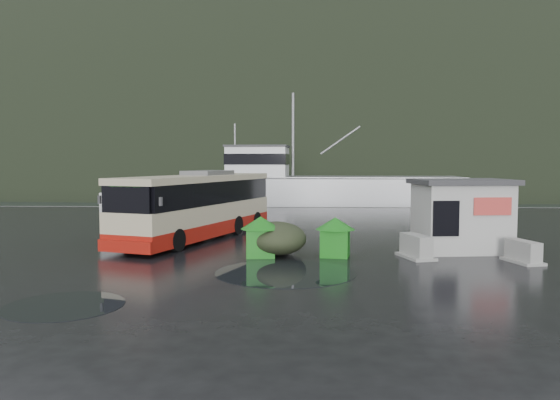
{
  "coord_description": "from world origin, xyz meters",
  "views": [
    {
      "loc": [
        2.37,
        -21.02,
        3.42
      ],
      "look_at": [
        1.56,
        3.53,
        1.7
      ],
      "focal_mm": 35.0,
      "sensor_mm": 36.0,
      "label": 1
    }
  ],
  "objects_px": {
    "dome_tent": "(277,254)",
    "jersey_barrier_a": "(416,258)",
    "white_van": "(149,236)",
    "fishing_trawler": "(328,199)",
    "waste_bin_left": "(335,256)",
    "coach_bus": "(199,238)",
    "jersey_barrier_c": "(435,250)",
    "ticket_kiosk": "(460,251)",
    "jersey_barrier_b": "(523,263)",
    "waste_bin_right": "(261,257)"
  },
  "relations": [
    {
      "from": "dome_tent",
      "to": "fishing_trawler",
      "type": "bearing_deg",
      "value": 83.26
    },
    {
      "from": "dome_tent",
      "to": "jersey_barrier_a",
      "type": "bearing_deg",
      "value": -7.63
    },
    {
      "from": "jersey_barrier_b",
      "to": "fishing_trawler",
      "type": "bearing_deg",
      "value": 98.82
    },
    {
      "from": "jersey_barrier_c",
      "to": "fishing_trawler",
      "type": "height_order",
      "value": "fishing_trawler"
    },
    {
      "from": "coach_bus",
      "to": "jersey_barrier_a",
      "type": "relative_size",
      "value": 6.46
    },
    {
      "from": "white_van",
      "to": "ticket_kiosk",
      "type": "bearing_deg",
      "value": -8.71
    },
    {
      "from": "ticket_kiosk",
      "to": "jersey_barrier_c",
      "type": "height_order",
      "value": "ticket_kiosk"
    },
    {
      "from": "waste_bin_left",
      "to": "fishing_trawler",
      "type": "distance_m",
      "value": 30.48
    },
    {
      "from": "dome_tent",
      "to": "fishing_trawler",
      "type": "relative_size",
      "value": 0.11
    },
    {
      "from": "coach_bus",
      "to": "jersey_barrier_a",
      "type": "bearing_deg",
      "value": -9.72
    },
    {
      "from": "coach_bus",
      "to": "jersey_barrier_a",
      "type": "distance_m",
      "value": 9.85
    },
    {
      "from": "jersey_barrier_b",
      "to": "ticket_kiosk",
      "type": "bearing_deg",
      "value": 121.04
    },
    {
      "from": "dome_tent",
      "to": "waste_bin_right",
      "type": "bearing_deg",
      "value": -134.13
    },
    {
      "from": "white_van",
      "to": "fishing_trawler",
      "type": "height_order",
      "value": "fishing_trawler"
    },
    {
      "from": "jersey_barrier_c",
      "to": "ticket_kiosk",
      "type": "bearing_deg",
      "value": -11.44
    },
    {
      "from": "jersey_barrier_a",
      "to": "jersey_barrier_c",
      "type": "distance_m",
      "value": 2.05
    },
    {
      "from": "dome_tent",
      "to": "jersey_barrier_b",
      "type": "distance_m",
      "value": 8.55
    },
    {
      "from": "coach_bus",
      "to": "ticket_kiosk",
      "type": "xyz_separation_m",
      "value": [
        10.67,
        -3.19,
        0.0
      ]
    },
    {
      "from": "waste_bin_left",
      "to": "jersey_barrier_b",
      "type": "relative_size",
      "value": 0.94
    },
    {
      "from": "jersey_barrier_a",
      "to": "jersey_barrier_c",
      "type": "height_order",
      "value": "jersey_barrier_c"
    },
    {
      "from": "waste_bin_right",
      "to": "jersey_barrier_a",
      "type": "distance_m",
      "value": 5.54
    },
    {
      "from": "jersey_barrier_c",
      "to": "dome_tent",
      "type": "bearing_deg",
      "value": -170.07
    },
    {
      "from": "waste_bin_right",
      "to": "ticket_kiosk",
      "type": "bearing_deg",
      "value": 10.85
    },
    {
      "from": "dome_tent",
      "to": "jersey_barrier_a",
      "type": "xyz_separation_m",
      "value": [
        4.98,
        -0.67,
        0.0
      ]
    },
    {
      "from": "jersey_barrier_c",
      "to": "fishing_trawler",
      "type": "bearing_deg",
      "value": 95.01
    },
    {
      "from": "ticket_kiosk",
      "to": "fishing_trawler",
      "type": "relative_size",
      "value": 0.13
    },
    {
      "from": "jersey_barrier_c",
      "to": "white_van",
      "type": "bearing_deg",
      "value": 163.4
    },
    {
      "from": "ticket_kiosk",
      "to": "jersey_barrier_a",
      "type": "height_order",
      "value": "ticket_kiosk"
    },
    {
      "from": "jersey_barrier_b",
      "to": "jersey_barrier_c",
      "type": "distance_m",
      "value": 3.44
    },
    {
      "from": "white_van",
      "to": "jersey_barrier_c",
      "type": "height_order",
      "value": "white_van"
    },
    {
      "from": "jersey_barrier_c",
      "to": "fishing_trawler",
      "type": "relative_size",
      "value": 0.06
    },
    {
      "from": "waste_bin_left",
      "to": "jersey_barrier_b",
      "type": "distance_m",
      "value": 6.38
    },
    {
      "from": "dome_tent",
      "to": "jersey_barrier_c",
      "type": "distance_m",
      "value": 6.18
    },
    {
      "from": "white_van",
      "to": "jersey_barrier_a",
      "type": "distance_m",
      "value": 12.32
    },
    {
      "from": "white_van",
      "to": "ticket_kiosk",
      "type": "xyz_separation_m",
      "value": [
        13.13,
        -3.82,
        0.0
      ]
    },
    {
      "from": "waste_bin_left",
      "to": "jersey_barrier_a",
      "type": "height_order",
      "value": "waste_bin_left"
    },
    {
      "from": "waste_bin_right",
      "to": "jersey_barrier_b",
      "type": "xyz_separation_m",
      "value": [
        8.98,
        -0.88,
        0.0
      ]
    },
    {
      "from": "coach_bus",
      "to": "jersey_barrier_a",
      "type": "xyz_separation_m",
      "value": [
        8.63,
        -4.74,
        0.0
      ]
    },
    {
      "from": "coach_bus",
      "to": "jersey_barrier_c",
      "type": "distance_m",
      "value": 10.19
    },
    {
      "from": "ticket_kiosk",
      "to": "jersey_barrier_b",
      "type": "relative_size",
      "value": 2.34
    },
    {
      "from": "jersey_barrier_a",
      "to": "waste_bin_left",
      "type": "bearing_deg",
      "value": 175.71
    },
    {
      "from": "coach_bus",
      "to": "jersey_barrier_c",
      "type": "bearing_deg",
      "value": 1.88
    },
    {
      "from": "jersey_barrier_a",
      "to": "jersey_barrier_b",
      "type": "distance_m",
      "value": 3.53
    },
    {
      "from": "waste_bin_left",
      "to": "jersey_barrier_a",
      "type": "xyz_separation_m",
      "value": [
        2.85,
        -0.21,
        0.0
      ]
    },
    {
      "from": "dome_tent",
      "to": "jersey_barrier_a",
      "type": "distance_m",
      "value": 5.03
    },
    {
      "from": "white_van",
      "to": "jersey_barrier_b",
      "type": "height_order",
      "value": "white_van"
    },
    {
      "from": "white_van",
      "to": "waste_bin_right",
      "type": "distance_m",
      "value": 7.66
    },
    {
      "from": "dome_tent",
      "to": "ticket_kiosk",
      "type": "xyz_separation_m",
      "value": [
        7.02,
        0.88,
        0.0
      ]
    },
    {
      "from": "white_van",
      "to": "jersey_barrier_b",
      "type": "relative_size",
      "value": 3.78
    },
    {
      "from": "dome_tent",
      "to": "ticket_kiosk",
      "type": "relative_size",
      "value": 0.86
    }
  ]
}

